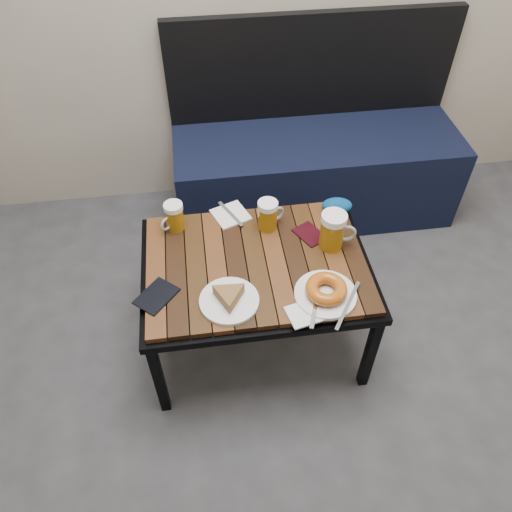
{
  "coord_description": "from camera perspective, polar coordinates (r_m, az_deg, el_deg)",
  "views": [
    {
      "loc": [
        -0.34,
        -0.27,
        1.81
      ],
      "look_at": [
        -0.17,
        0.95,
        0.5
      ],
      "focal_mm": 35.0,
      "sensor_mm": 36.0,
      "label": 1
    }
  ],
  "objects": [
    {
      "name": "bench",
      "position": [
        2.61,
        6.66,
        10.3
      ],
      "size": [
        1.4,
        0.5,
        0.95
      ],
      "color": "black",
      "rests_on": "ground"
    },
    {
      "name": "cafe_table",
      "position": [
        1.85,
        -0.0,
        -1.53
      ],
      "size": [
        0.84,
        0.62,
        0.47
      ],
      "color": "black",
      "rests_on": "ground"
    },
    {
      "name": "beer_mug_left",
      "position": [
        1.93,
        -9.34,
        4.48
      ],
      "size": [
        0.11,
        0.1,
        0.12
      ],
      "rotation": [
        0.0,
        0.0,
        3.83
      ],
      "color": "#8D5E0B",
      "rests_on": "cafe_table"
    },
    {
      "name": "beer_mug_centre",
      "position": [
        1.91,
        1.4,
        4.73
      ],
      "size": [
        0.12,
        0.1,
        0.12
      ],
      "rotation": [
        0.0,
        0.0,
        0.4
      ],
      "color": "#8D5E0B",
      "rests_on": "cafe_table"
    },
    {
      "name": "beer_mug_right",
      "position": [
        1.85,
        8.82,
        2.89
      ],
      "size": [
        0.14,
        0.1,
        0.15
      ],
      "rotation": [
        0.0,
        0.0,
        -0.14
      ],
      "color": "#8D5E0B",
      "rests_on": "cafe_table"
    },
    {
      "name": "plate_pie",
      "position": [
        1.68,
        -3.1,
        -4.81
      ],
      "size": [
        0.2,
        0.2,
        0.06
      ],
      "color": "white",
      "rests_on": "cafe_table"
    },
    {
      "name": "plate_bagel",
      "position": [
        1.71,
        8.0,
        -4.03
      ],
      "size": [
        0.24,
        0.26,
        0.06
      ],
      "color": "white",
      "rests_on": "cafe_table"
    },
    {
      "name": "napkin_left",
      "position": [
        2.0,
        -2.92,
        4.73
      ],
      "size": [
        0.17,
        0.17,
        0.01
      ],
      "rotation": [
        0.0,
        0.0,
        0.37
      ],
      "color": "white",
      "rests_on": "cafe_table"
    },
    {
      "name": "napkin_right",
      "position": [
        1.67,
        5.61,
        -6.57
      ],
      "size": [
        0.13,
        0.12,
        0.01
      ],
      "rotation": [
        0.0,
        0.0,
        0.22
      ],
      "color": "white",
      "rests_on": "cafe_table"
    },
    {
      "name": "passport_navy",
      "position": [
        1.74,
        -11.3,
        -4.51
      ],
      "size": [
        0.17,
        0.17,
        0.01
      ],
      "primitive_type": "cube",
      "rotation": [
        0.0,
        0.0,
        -0.72
      ],
      "color": "black",
      "rests_on": "cafe_table"
    },
    {
      "name": "passport_burgundy",
      "position": [
        1.93,
        6.16,
        2.5
      ],
      "size": [
        0.13,
        0.15,
        0.01
      ],
      "primitive_type": "cube",
      "rotation": [
        0.0,
        0.0,
        0.49
      ],
      "color": "black",
      "rests_on": "cafe_table"
    },
    {
      "name": "knit_pouch",
      "position": [
        2.03,
        9.24,
        5.73
      ],
      "size": [
        0.13,
        0.09,
        0.05
      ],
      "primitive_type": "ellipsoid",
      "rotation": [
        0.0,
        0.0,
        -0.13
      ],
      "color": "navy",
      "rests_on": "cafe_table"
    }
  ]
}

